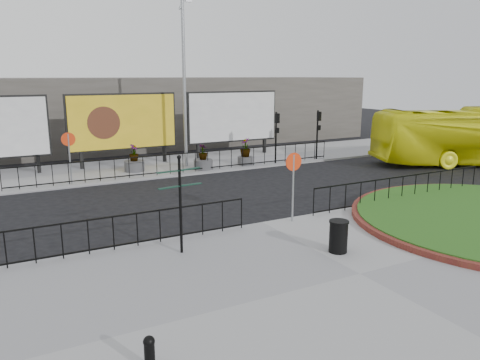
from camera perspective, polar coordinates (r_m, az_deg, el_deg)
ground at (r=16.68m, az=2.73°, el=-5.53°), size 90.00×90.00×0.00m
pavement_near at (r=12.91m, az=14.39°, el=-11.25°), size 30.00×10.00×0.12m
pavement_far at (r=27.34m, az=-10.25°, el=1.63°), size 44.00×6.00×0.12m
railing_near_left at (r=14.20m, az=-18.00°, el=-6.61°), size 10.00×0.10×1.10m
railing_near_right at (r=20.29m, az=19.18°, el=-0.96°), size 9.00×0.10×1.10m
railing_far at (r=25.06m, az=-6.21°, el=2.17°), size 18.00×0.10×1.10m
speed_sign_far at (r=23.44m, az=-20.14°, el=3.83°), size 0.64×0.07×2.47m
speed_sign_near at (r=16.39m, az=6.52°, el=1.01°), size 0.64×0.07×2.47m
billboard_mid at (r=27.50m, az=-14.08°, el=6.86°), size 6.20×0.31×4.10m
billboard_right at (r=29.97m, az=-0.90°, el=7.69°), size 6.20×0.31×4.10m
lamp_post at (r=26.42m, az=-6.80°, el=11.77°), size 0.74×0.18×9.23m
signal_pole_a at (r=27.38m, az=4.48°, el=6.12°), size 0.22×0.26×3.00m
signal_pole_b at (r=29.10m, az=9.50°, el=6.38°), size 0.22×0.26×3.00m
building_backdrop at (r=36.61m, az=-15.31°, el=8.00°), size 40.00×10.00×5.00m
fingerpost_sign at (r=13.47m, az=-7.32°, el=-1.79°), size 1.36×0.37×2.90m
bollard at (r=8.88m, az=-10.98°, el=-19.82°), size 0.21×0.21×0.65m
litter_bin at (r=14.06m, az=11.91°, el=-6.72°), size 0.58×0.58×0.96m
bus at (r=30.98m, az=26.93°, el=4.78°), size 12.22×7.34×3.37m
planter_a at (r=25.88m, az=-12.76°, el=2.10°), size 1.07×1.07×1.46m
planter_b at (r=25.85m, az=-4.51°, el=2.32°), size 1.04×1.04×1.41m
planter_c at (r=27.10m, az=0.65°, el=3.25°), size 0.89×0.89×1.56m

